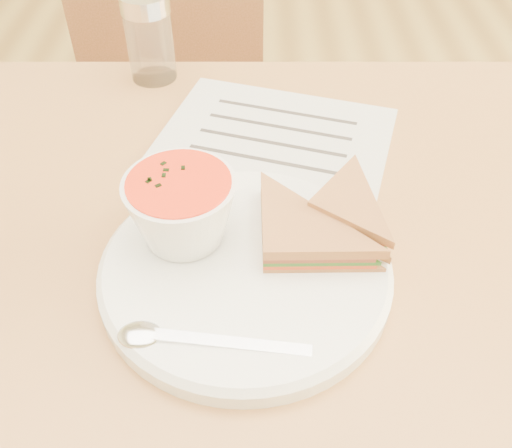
{
  "coord_description": "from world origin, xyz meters",
  "views": [
    {
      "loc": [
        0.03,
        -0.42,
        1.17
      ],
      "look_at": [
        0.03,
        -0.04,
        0.8
      ],
      "focal_mm": 40.0,
      "sensor_mm": 36.0,
      "label": 1
    }
  ],
  "objects_px": {
    "chair_far": "(172,181)",
    "condiment_shaker": "(149,38)",
    "plate": "(245,270)",
    "soup_bowl": "(182,212)",
    "dining_table": "(237,406)"
  },
  "relations": [
    {
      "from": "chair_far",
      "to": "soup_bowl",
      "type": "bearing_deg",
      "value": 100.5
    },
    {
      "from": "condiment_shaker",
      "to": "soup_bowl",
      "type": "bearing_deg",
      "value": -77.55
    },
    {
      "from": "chair_far",
      "to": "plate",
      "type": "distance_m",
      "value": 0.65
    },
    {
      "from": "condiment_shaker",
      "to": "plate",
      "type": "bearing_deg",
      "value": -70.21
    },
    {
      "from": "chair_far",
      "to": "condiment_shaker",
      "type": "relative_size",
      "value": 7.13
    },
    {
      "from": "plate",
      "to": "condiment_shaker",
      "type": "bearing_deg",
      "value": 109.79
    },
    {
      "from": "dining_table",
      "to": "plate",
      "type": "distance_m",
      "value": 0.39
    },
    {
      "from": "plate",
      "to": "soup_bowl",
      "type": "xyz_separation_m",
      "value": [
        -0.06,
        0.03,
        0.04
      ]
    },
    {
      "from": "plate",
      "to": "condiment_shaker",
      "type": "xyz_separation_m",
      "value": [
        -0.13,
        0.37,
        0.05
      ]
    },
    {
      "from": "chair_far",
      "to": "soup_bowl",
      "type": "height_order",
      "value": "chair_far"
    },
    {
      "from": "soup_bowl",
      "to": "dining_table",
      "type": "bearing_deg",
      "value": 36.78
    },
    {
      "from": "soup_bowl",
      "to": "chair_far",
      "type": "bearing_deg",
      "value": 101.35
    },
    {
      "from": "soup_bowl",
      "to": "plate",
      "type": "bearing_deg",
      "value": -29.68
    },
    {
      "from": "chair_far",
      "to": "condiment_shaker",
      "type": "xyz_separation_m",
      "value": [
        0.03,
        -0.16,
        0.39
      ]
    },
    {
      "from": "plate",
      "to": "soup_bowl",
      "type": "height_order",
      "value": "soup_bowl"
    }
  ]
}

